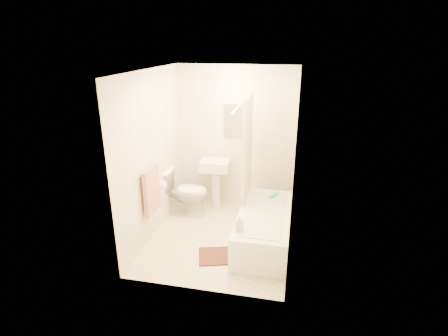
% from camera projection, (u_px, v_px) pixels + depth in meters
% --- Properties ---
extents(floor, '(2.40, 2.40, 0.00)m').
position_uv_depth(floor, '(221.00, 236.00, 5.21)').
color(floor, beige).
rests_on(floor, ground).
extents(ceiling, '(2.40, 2.40, 0.00)m').
position_uv_depth(ceiling, '(220.00, 70.00, 4.38)').
color(ceiling, white).
rests_on(ceiling, ground).
extents(wall_back, '(2.00, 0.02, 2.40)m').
position_uv_depth(wall_back, '(236.00, 138.00, 5.90)').
color(wall_back, beige).
rests_on(wall_back, ground).
extents(wall_left, '(0.02, 2.40, 2.40)m').
position_uv_depth(wall_left, '(152.00, 156.00, 4.99)').
color(wall_left, beige).
rests_on(wall_left, ground).
extents(wall_right, '(0.02, 2.40, 2.40)m').
position_uv_depth(wall_right, '(294.00, 166.00, 4.60)').
color(wall_right, beige).
rests_on(wall_right, ground).
extents(mirror, '(0.40, 0.03, 0.55)m').
position_uv_depth(mirror, '(236.00, 121.00, 5.77)').
color(mirror, white).
rests_on(mirror, wall_back).
extents(curtain_rod, '(0.03, 1.70, 0.03)m').
position_uv_depth(curtain_rod, '(244.00, 102.00, 4.55)').
color(curtain_rod, silver).
rests_on(curtain_rod, wall_back).
extents(shower_curtain, '(0.04, 0.80, 1.55)m').
position_uv_depth(shower_curtain, '(247.00, 150.00, 5.19)').
color(shower_curtain, silver).
rests_on(shower_curtain, curtain_rod).
extents(towel_bar, '(0.02, 0.60, 0.02)m').
position_uv_depth(towel_bar, '(148.00, 168.00, 4.79)').
color(towel_bar, silver).
rests_on(towel_bar, wall_left).
extents(towel, '(0.06, 0.45, 0.66)m').
position_uv_depth(towel, '(152.00, 190.00, 4.89)').
color(towel, '#CC7266').
rests_on(towel, towel_bar).
extents(toilet_paper, '(0.11, 0.12, 0.12)m').
position_uv_depth(toilet_paper, '(162.00, 185.00, 5.26)').
color(toilet_paper, white).
rests_on(toilet_paper, wall_left).
extents(toilet, '(0.82, 0.49, 0.78)m').
position_uv_depth(toilet, '(184.00, 192.00, 5.78)').
color(toilet, white).
rests_on(toilet, floor).
extents(sink, '(0.49, 0.40, 0.94)m').
position_uv_depth(sink, '(215.00, 182.00, 5.98)').
color(sink, silver).
rests_on(sink, floor).
extents(bathtub, '(0.72, 1.65, 0.46)m').
position_uv_depth(bathtub, '(264.00, 227.00, 5.01)').
color(bathtub, white).
rests_on(bathtub, floor).
extents(bath_mat, '(0.66, 0.56, 0.02)m').
position_uv_depth(bath_mat, '(220.00, 256.00, 4.73)').
color(bath_mat, '#4D241A').
rests_on(bath_mat, floor).
extents(soap_bottle, '(0.12, 0.12, 0.21)m').
position_uv_depth(soap_bottle, '(239.00, 223.00, 4.44)').
color(soap_bottle, silver).
rests_on(soap_bottle, bathtub).
extents(scrub_brush, '(0.15, 0.23, 0.04)m').
position_uv_depth(scrub_brush, '(273.00, 196.00, 5.42)').
color(scrub_brush, green).
rests_on(scrub_brush, bathtub).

